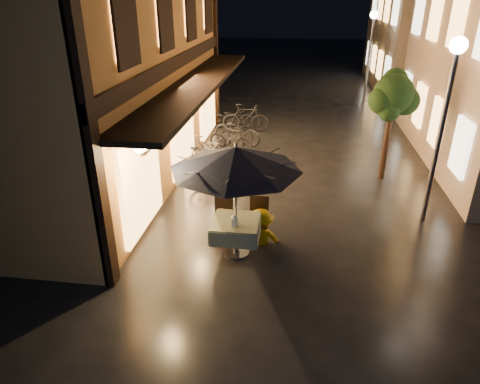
# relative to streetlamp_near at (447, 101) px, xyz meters

# --- Properties ---
(ground) EXTENTS (90.00, 90.00, 0.00)m
(ground) POSITION_rel_streetlamp_near_xyz_m (-3.00, -2.00, -2.92)
(ground) COLOR black
(ground) RESTS_ON ground
(west_building) EXTENTS (5.90, 11.40, 7.40)m
(west_building) POSITION_rel_streetlamp_near_xyz_m (-8.72, 2.00, 0.79)
(west_building) COLOR #E79547
(west_building) RESTS_ON ground
(east_building_far) EXTENTS (7.30, 10.30, 7.30)m
(east_building_far) POSITION_rel_streetlamp_near_xyz_m (4.49, 16.00, 0.74)
(east_building_far) COLOR #B4A58F
(east_building_far) RESTS_ON ground
(street_tree) EXTENTS (1.43, 1.20, 3.15)m
(street_tree) POSITION_rel_streetlamp_near_xyz_m (-0.59, 2.51, -0.50)
(street_tree) COLOR black
(street_tree) RESTS_ON ground
(streetlamp_near) EXTENTS (0.36, 0.36, 4.23)m
(streetlamp_near) POSITION_rel_streetlamp_near_xyz_m (0.00, 0.00, 0.00)
(streetlamp_near) COLOR #59595E
(streetlamp_near) RESTS_ON ground
(streetlamp_far) EXTENTS (0.36, 0.36, 4.23)m
(streetlamp_far) POSITION_rel_streetlamp_near_xyz_m (0.00, 12.00, 0.00)
(streetlamp_far) COLOR #59595E
(streetlamp_far) RESTS_ON ground
(cafe_table) EXTENTS (0.99, 0.99, 0.78)m
(cafe_table) POSITION_rel_streetlamp_near_xyz_m (-4.28, -2.04, -2.33)
(cafe_table) COLOR #59595E
(cafe_table) RESTS_ON ground
(patio_umbrella) EXTENTS (2.62, 2.62, 2.46)m
(patio_umbrella) POSITION_rel_streetlamp_near_xyz_m (-4.28, -2.04, -0.77)
(patio_umbrella) COLOR #59595E
(patio_umbrella) RESTS_ON ground
(cafe_chair_left) EXTENTS (0.42, 0.42, 0.97)m
(cafe_chair_left) POSITION_rel_streetlamp_near_xyz_m (-4.68, -1.30, -2.38)
(cafe_chair_left) COLOR black
(cafe_chair_left) RESTS_ON ground
(cafe_chair_right) EXTENTS (0.42, 0.42, 0.97)m
(cafe_chair_right) POSITION_rel_streetlamp_near_xyz_m (-3.88, -1.30, -2.38)
(cafe_chair_right) COLOR black
(cafe_chair_right) RESTS_ON ground
(table_lantern) EXTENTS (0.16, 0.16, 0.25)m
(table_lantern) POSITION_rel_streetlamp_near_xyz_m (-4.28, -2.24, -2.00)
(table_lantern) COLOR white
(table_lantern) RESTS_ON cafe_table
(person_orange) EXTENTS (0.80, 0.69, 1.42)m
(person_orange) POSITION_rel_streetlamp_near_xyz_m (-4.71, -1.48, -2.21)
(person_orange) COLOR orange
(person_orange) RESTS_ON ground
(person_yellow) EXTENTS (1.12, 0.86, 1.53)m
(person_yellow) POSITION_rel_streetlamp_near_xyz_m (-3.80, -1.52, -2.15)
(person_yellow) COLOR #DC9B00
(person_yellow) RESTS_ON ground
(bicycle_0) EXTENTS (1.75, 1.21, 0.87)m
(bicycle_0) POSITION_rel_streetlamp_near_xyz_m (-5.27, 1.11, -2.48)
(bicycle_0) COLOR black
(bicycle_0) RESTS_ON ground
(bicycle_1) EXTENTS (1.80, 0.69, 1.06)m
(bicycle_1) POSITION_rel_streetlamp_near_xyz_m (-5.84, 2.55, -2.39)
(bicycle_1) COLOR black
(bicycle_1) RESTS_ON ground
(bicycle_2) EXTENTS (1.78, 1.03, 0.88)m
(bicycle_2) POSITION_rel_streetlamp_near_xyz_m (-5.70, 3.05, -2.48)
(bicycle_2) COLOR black
(bicycle_2) RESTS_ON ground
(bicycle_3) EXTENTS (1.65, 0.82, 0.95)m
(bicycle_3) POSITION_rel_streetlamp_near_xyz_m (-5.39, 4.18, -2.44)
(bicycle_3) COLOR black
(bicycle_3) RESTS_ON ground
(bicycle_4) EXTENTS (2.00, 1.35, 0.99)m
(bicycle_4) POSITION_rel_streetlamp_near_xyz_m (-5.29, 5.03, -2.42)
(bicycle_4) COLOR black
(bicycle_4) RESTS_ON ground
(bicycle_5) EXTENTS (1.86, 0.64, 1.10)m
(bicycle_5) POSITION_rel_streetlamp_near_xyz_m (-5.16, 6.55, -2.37)
(bicycle_5) COLOR black
(bicycle_5) RESTS_ON ground
(bicycle_6) EXTENTS (1.75, 0.81, 0.89)m
(bicycle_6) POSITION_rel_streetlamp_near_xyz_m (-5.75, 6.98, -2.47)
(bicycle_6) COLOR black
(bicycle_6) RESTS_ON ground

